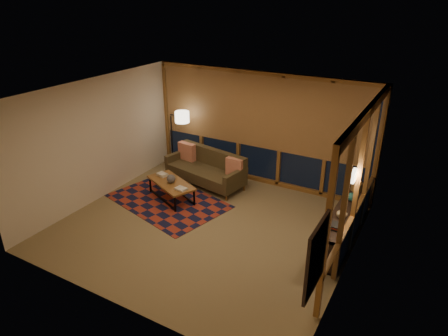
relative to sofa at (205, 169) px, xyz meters
The scene contains 21 objects.
floor 1.98m from the sofa, 57.81° to the right, with size 5.50×5.00×0.01m, color tan.
ceiling 3.00m from the sofa, 57.81° to the right, with size 5.50×5.00×0.01m, color white.
walls 2.16m from the sofa, 57.81° to the right, with size 5.51×5.01×2.70m.
window_wall_back 1.61m from the sofa, 37.34° to the left, with size 5.30×0.16×2.60m, color #965926, non-canonical shape.
window_wall_right 3.97m from the sofa, 15.67° to the right, with size 0.16×3.70×2.60m, color #965926, non-canonical shape.
wall_art 5.22m from the sofa, 43.01° to the right, with size 0.06×0.74×0.94m, color red, non-canonical shape.
wall_sconce 4.01m from the sofa, 18.07° to the right, with size 0.12×0.18×0.22m, color #F6E7C1, non-canonical shape.
sofa is the anchor object (origin of this frame).
pillow_left 0.78m from the sofa, 159.38° to the left, with size 0.47×0.16×0.47m, color #BA1B09, non-canonical shape.
pillow_right 0.82m from the sofa, ahead, with size 0.41×0.14×0.41m, color #BA1B09, non-canonical shape.
area_rug 1.26m from the sofa, 102.66° to the right, with size 2.55×1.70×0.01m, color #993222.
coffee_table 1.07m from the sofa, 104.40° to the right, with size 1.25×0.57×0.42m, color #965926, non-canonical shape.
book_stack_a 1.06m from the sofa, 126.41° to the right, with size 0.22×0.18×0.06m, color beige, non-canonical shape.
book_stack_b 1.23m from the sofa, 82.98° to the right, with size 0.24×0.19×0.05m, color beige, non-canonical shape.
ceramic_pot 1.07m from the sofa, 103.14° to the right, with size 0.20×0.20×0.20m, color black.
floor_lamp 1.35m from the sofa, 163.08° to the left, with size 0.54×0.35×1.63m, color black, non-canonical shape.
bookshelf 3.58m from the sofa, 10.32° to the right, with size 0.40×2.54×0.64m, color #2D2019, non-canonical shape.
basket 3.52m from the sofa, ahead, with size 0.22×0.22×0.16m, color brown.
teal_bowl 3.55m from the sofa, ahead, with size 0.17×0.17×0.17m, color #206462.
vase 3.69m from the sofa, 16.62° to the right, with size 0.19×0.19×0.20m, color tan.
shelf_book_stack 3.81m from the sofa, 22.14° to the right, with size 0.17×0.23×0.07m, color beige, non-canonical shape.
Camera 1 is at (3.67, -5.77, 4.35)m, focal length 32.00 mm.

